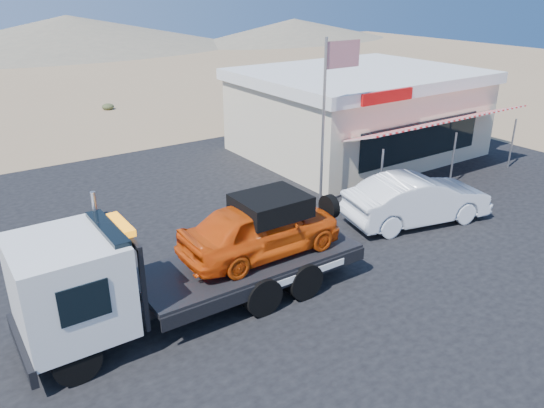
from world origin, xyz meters
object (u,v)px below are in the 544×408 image
at_px(white_sedan, 417,199).
at_px(jerky_store, 357,112).
at_px(tow_truck, 193,256).
at_px(flagpole, 329,105).

relative_size(white_sedan, jerky_store, 0.49).
relative_size(tow_truck, white_sedan, 1.69).
height_order(tow_truck, white_sedan, tow_truck).
bearing_deg(white_sedan, flagpole, 42.88).
xyz_separation_m(tow_truck, flagpole, (7.01, 3.40, 2.23)).
distance_m(jerky_store, flagpole, 7.36).
relative_size(jerky_store, flagpole, 1.73).
xyz_separation_m(jerky_store, flagpole, (-5.57, -4.47, 1.77)).
bearing_deg(tow_truck, jerky_store, 32.04).
xyz_separation_m(tow_truck, white_sedan, (8.66, 0.54, -0.69)).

